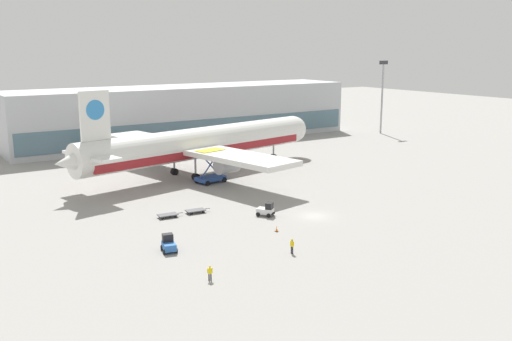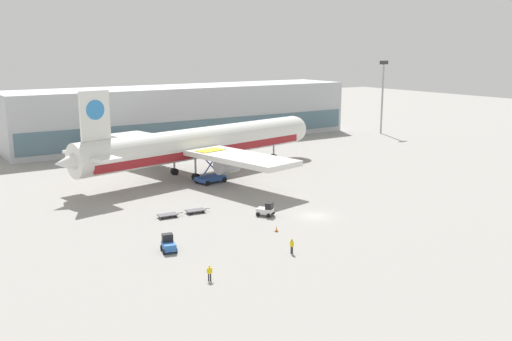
{
  "view_description": "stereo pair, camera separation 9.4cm",
  "coord_description": "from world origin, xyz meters",
  "px_view_note": "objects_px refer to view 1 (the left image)",
  "views": [
    {
      "loc": [
        -49.97,
        -61.14,
        23.66
      ],
      "look_at": [
        -0.12,
        15.02,
        4.0
      ],
      "focal_mm": 40.0,
      "sensor_mm": 36.0,
      "label": 1
    },
    {
      "loc": [
        -49.9,
        -61.19,
        23.66
      ],
      "look_at": [
        -0.12,
        15.02,
        4.0
      ],
      "focal_mm": 40.0,
      "sensor_mm": 36.0,
      "label": 2
    }
  ],
  "objects_px": {
    "airplane_main": "(198,145)",
    "scissor_lift_loader": "(210,170)",
    "baggage_tug_foreground": "(169,244)",
    "light_mast": "(382,91)",
    "baggage_tug_mid": "(266,210)",
    "baggage_dolly_lead": "(168,215)",
    "ground_crew_near": "(210,272)",
    "ground_crew_far": "(292,245)",
    "baggage_dolly_second": "(196,210)",
    "traffic_cone_near": "(277,229)"
  },
  "relations": [
    {
      "from": "baggage_dolly_second",
      "to": "baggage_dolly_lead",
      "type": "bearing_deg",
      "value": -176.63
    },
    {
      "from": "baggage_tug_foreground",
      "to": "baggage_dolly_lead",
      "type": "distance_m",
      "value": 13.87
    },
    {
      "from": "airplane_main",
      "to": "baggage_tug_foreground",
      "type": "xyz_separation_m",
      "value": [
        -22.35,
        -35.01,
        -4.96
      ]
    },
    {
      "from": "baggage_tug_mid",
      "to": "light_mast",
      "type": "bearing_deg",
      "value": 88.04
    },
    {
      "from": "baggage_tug_foreground",
      "to": "traffic_cone_near",
      "type": "xyz_separation_m",
      "value": [
        14.98,
        -1.01,
        -0.5
      ]
    },
    {
      "from": "baggage_dolly_second",
      "to": "light_mast",
      "type": "bearing_deg",
      "value": 32.9
    },
    {
      "from": "baggage_tug_mid",
      "to": "ground_crew_near",
      "type": "bearing_deg",
      "value": -84.29
    },
    {
      "from": "light_mast",
      "to": "ground_crew_far",
      "type": "bearing_deg",
      "value": -141.06
    },
    {
      "from": "baggage_dolly_second",
      "to": "ground_crew_near",
      "type": "distance_m",
      "value": 25.1
    },
    {
      "from": "baggage_tug_foreground",
      "to": "ground_crew_far",
      "type": "height_order",
      "value": "baggage_tug_foreground"
    },
    {
      "from": "ground_crew_near",
      "to": "baggage_tug_mid",
      "type": "bearing_deg",
      "value": -114.26
    },
    {
      "from": "baggage_dolly_lead",
      "to": "ground_crew_far",
      "type": "height_order",
      "value": "ground_crew_far"
    },
    {
      "from": "baggage_tug_mid",
      "to": "traffic_cone_near",
      "type": "relative_size",
      "value": 3.65
    },
    {
      "from": "airplane_main",
      "to": "baggage_tug_foreground",
      "type": "relative_size",
      "value": 21.32
    },
    {
      "from": "ground_crew_near",
      "to": "traffic_cone_near",
      "type": "bearing_deg",
      "value": -124.11
    },
    {
      "from": "ground_crew_near",
      "to": "traffic_cone_near",
      "type": "height_order",
      "value": "ground_crew_near"
    },
    {
      "from": "light_mast",
      "to": "ground_crew_near",
      "type": "height_order",
      "value": "light_mast"
    },
    {
      "from": "light_mast",
      "to": "airplane_main",
      "type": "xyz_separation_m",
      "value": [
        -67.84,
        -19.67,
        -6.02
      ]
    },
    {
      "from": "scissor_lift_loader",
      "to": "baggage_tug_foreground",
      "type": "xyz_separation_m",
      "value": [
        -21.11,
        -28.18,
        -1.35
      ]
    },
    {
      "from": "traffic_cone_near",
      "to": "baggage_tug_foreground",
      "type": "bearing_deg",
      "value": 176.14
    },
    {
      "from": "scissor_lift_loader",
      "to": "baggage_dolly_lead",
      "type": "relative_size",
      "value": 1.58
    },
    {
      "from": "traffic_cone_near",
      "to": "baggage_dolly_second",
      "type": "bearing_deg",
      "value": 110.1
    },
    {
      "from": "traffic_cone_near",
      "to": "airplane_main",
      "type": "bearing_deg",
      "value": 78.43
    },
    {
      "from": "light_mast",
      "to": "baggage_dolly_lead",
      "type": "relative_size",
      "value": 5.37
    },
    {
      "from": "light_mast",
      "to": "baggage_dolly_second",
      "type": "bearing_deg",
      "value": -152.25
    },
    {
      "from": "baggage_tug_foreground",
      "to": "baggage_dolly_lead",
      "type": "xyz_separation_m",
      "value": [
        5.68,
        12.64,
        -0.49
      ]
    },
    {
      "from": "ground_crew_far",
      "to": "traffic_cone_near",
      "type": "height_order",
      "value": "ground_crew_far"
    },
    {
      "from": "airplane_main",
      "to": "ground_crew_near",
      "type": "xyz_separation_m",
      "value": [
        -22.48,
        -45.44,
        -4.88
      ]
    },
    {
      "from": "scissor_lift_loader",
      "to": "baggage_dolly_lead",
      "type": "distance_m",
      "value": 21.97
    },
    {
      "from": "scissor_lift_loader",
      "to": "baggage_dolly_lead",
      "type": "height_order",
      "value": "scissor_lift_loader"
    },
    {
      "from": "scissor_lift_loader",
      "to": "baggage_tug_mid",
      "type": "bearing_deg",
      "value": -109.73
    },
    {
      "from": "baggage_tug_foreground",
      "to": "ground_crew_far",
      "type": "bearing_deg",
      "value": -113.44
    },
    {
      "from": "baggage_tug_mid",
      "to": "baggage_dolly_lead",
      "type": "bearing_deg",
      "value": -155.89
    },
    {
      "from": "baggage_dolly_lead",
      "to": "traffic_cone_near",
      "type": "distance_m",
      "value": 16.52
    },
    {
      "from": "baggage_tug_foreground",
      "to": "baggage_tug_mid",
      "type": "xyz_separation_m",
      "value": [
        17.87,
        5.66,
        0.0
      ]
    },
    {
      "from": "light_mast",
      "to": "baggage_tug_foreground",
      "type": "xyz_separation_m",
      "value": [
        -90.19,
        -54.68,
        -10.99
      ]
    },
    {
      "from": "airplane_main",
      "to": "scissor_lift_loader",
      "type": "bearing_deg",
      "value": -111.82
    },
    {
      "from": "baggage_tug_mid",
      "to": "ground_crew_near",
      "type": "xyz_separation_m",
      "value": [
        -18.0,
        -16.09,
        0.09
      ]
    },
    {
      "from": "baggage_dolly_lead",
      "to": "ground_crew_far",
      "type": "xyz_separation_m",
      "value": [
        6.09,
        -21.33,
        0.69
      ]
    },
    {
      "from": "airplane_main",
      "to": "ground_crew_near",
      "type": "height_order",
      "value": "airplane_main"
    },
    {
      "from": "baggage_dolly_lead",
      "to": "traffic_cone_near",
      "type": "height_order",
      "value": "traffic_cone_near"
    },
    {
      "from": "traffic_cone_near",
      "to": "ground_crew_near",
      "type": "bearing_deg",
      "value": -148.06
    },
    {
      "from": "baggage_dolly_lead",
      "to": "ground_crew_near",
      "type": "distance_m",
      "value": 23.8
    },
    {
      "from": "baggage_dolly_second",
      "to": "ground_crew_far",
      "type": "height_order",
      "value": "ground_crew_far"
    },
    {
      "from": "baggage_tug_mid",
      "to": "baggage_dolly_lead",
      "type": "relative_size",
      "value": 0.75
    },
    {
      "from": "baggage_tug_foreground",
      "to": "airplane_main",
      "type": "bearing_deg",
      "value": -19.57
    },
    {
      "from": "airplane_main",
      "to": "traffic_cone_near",
      "type": "height_order",
      "value": "airplane_main"
    },
    {
      "from": "airplane_main",
      "to": "baggage_tug_foreground",
      "type": "height_order",
      "value": "airplane_main"
    },
    {
      "from": "baggage_tug_mid",
      "to": "baggage_dolly_second",
      "type": "xyz_separation_m",
      "value": [
        -7.84,
        6.85,
        -0.49
      ]
    },
    {
      "from": "baggage_tug_mid",
      "to": "airplane_main",
      "type": "bearing_deg",
      "value": 135.23
    }
  ]
}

